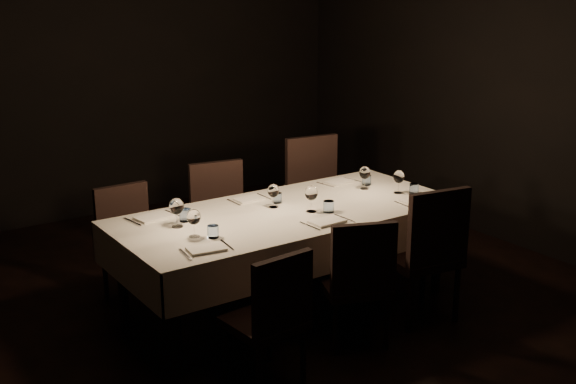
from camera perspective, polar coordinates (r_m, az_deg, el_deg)
room at (r=5.03m, az=0.00°, el=6.56°), size 5.01×6.01×3.01m
dining_table at (r=5.23m, az=0.00°, el=-2.24°), size 2.52×1.12×0.76m
chair_near_left at (r=4.28m, az=-1.24°, el=-9.52°), size 0.45×0.45×0.86m
place_setting_near_left at (r=4.61m, az=-6.82°, el=-3.00°), size 0.35×0.41×0.19m
chair_near_center at (r=4.76m, az=5.56°, el=-6.66°), size 0.56×0.56×0.89m
place_setting_near_center at (r=5.08m, az=2.55°, el=-1.02°), size 0.35×0.41×0.19m
chair_near_right at (r=5.16m, az=10.89°, el=-4.42°), size 0.55×0.55×1.00m
place_setting_near_right at (r=5.61m, az=9.44°, el=0.40°), size 0.33×0.41×0.18m
chair_far_left at (r=5.59m, az=-12.49°, el=-3.53°), size 0.43×0.43×0.88m
place_setting_far_left at (r=4.98m, az=-9.20°, el=-1.57°), size 0.38×0.42×0.20m
chair_far_center at (r=5.90m, az=-5.28°, el=-1.84°), size 0.52×0.52×0.94m
place_setting_far_center at (r=5.34m, az=-1.69°, el=-0.25°), size 0.31×0.40×0.18m
chair_far_right at (r=6.36m, az=2.40°, el=0.01°), size 0.56×0.56×1.04m
place_setting_far_right at (r=5.83m, az=5.49°, el=1.15°), size 0.34×0.41×0.18m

